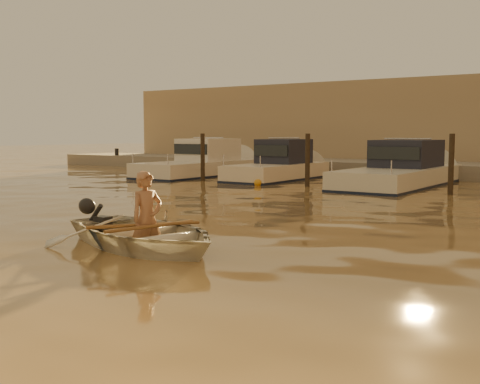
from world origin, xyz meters
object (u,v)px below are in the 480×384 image
Objects in this scene: dinghy at (144,233)px; moored_boat_0 at (199,163)px; moored_boat_1 at (277,165)px; person at (147,219)px; moored_boat_2 at (400,170)px.

dinghy is 17.95m from moored_boat_0.
moored_boat_1 is (4.27, 0.00, 0.00)m from moored_boat_0.
moored_boat_0 is (-10.39, 14.72, 0.09)m from person.
dinghy is at bearing -67.74° from moored_boat_1.
person is 18.02m from moored_boat_0.
person is at bearing -90.00° from dinghy.
dinghy is at bearing 90.00° from person.
moored_boat_2 is at bearing 0.00° from moored_boat_0.
moored_boat_1 is at bearing 0.00° from moored_boat_0.
moored_boat_0 is 9.71m from moored_boat_2.
dinghy is 0.29m from person.
moored_boat_0 and moored_boat_1 have the same top height.
moored_boat_2 is (-0.68, 14.72, 0.09)m from person.
dinghy is at bearing -87.74° from moored_boat_2.
moored_boat_1 is (-6.12, 14.72, 0.09)m from person.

